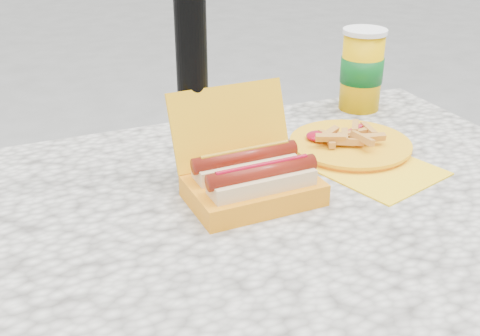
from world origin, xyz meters
name	(u,v)px	position (x,y,z in m)	size (l,w,h in m)	color
picnic_table	(231,275)	(0.00, 0.00, 0.64)	(1.20, 0.80, 0.75)	beige
hotdog_box	(251,178)	(0.05, 0.04, 0.79)	(0.20, 0.18, 0.16)	#F0A611
fries_plate	(351,145)	(0.29, 0.13, 0.76)	(0.22, 0.32, 0.04)	yellow
soda_cup	(362,70)	(0.43, 0.32, 0.84)	(0.09, 0.09, 0.17)	#F5B300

